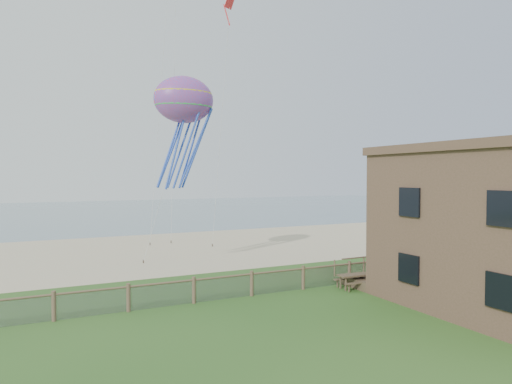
% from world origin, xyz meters
% --- Properties ---
extents(ground, '(160.00, 160.00, 0.00)m').
position_xyz_m(ground, '(0.00, 0.00, 0.00)').
color(ground, '#28531C').
rests_on(ground, ground).
extents(sand_beach, '(72.00, 20.00, 0.02)m').
position_xyz_m(sand_beach, '(0.00, 22.00, 0.00)').
color(sand_beach, '#C7B38F').
rests_on(sand_beach, ground).
extents(ocean, '(160.00, 68.00, 0.02)m').
position_xyz_m(ocean, '(0.00, 66.00, 0.00)').
color(ocean, slate).
rests_on(ocean, ground).
extents(chainlink_fence, '(36.20, 0.20, 1.25)m').
position_xyz_m(chainlink_fence, '(0.00, 6.00, 0.55)').
color(chainlink_fence, brown).
rests_on(chainlink_fence, ground).
extents(motel_deck, '(15.00, 2.00, 0.50)m').
position_xyz_m(motel_deck, '(13.00, 5.00, 0.25)').
color(motel_deck, brown).
rests_on(motel_deck, ground).
extents(picnic_table, '(1.84, 1.43, 0.74)m').
position_xyz_m(picnic_table, '(5.54, 5.00, 0.37)').
color(picnic_table, brown).
rests_on(picnic_table, ground).
extents(octopus_kite, '(3.74, 2.67, 7.62)m').
position_xyz_m(octopus_kite, '(-1.01, 13.92, 8.86)').
color(octopus_kite, '#EC253F').
extents(kite_red, '(1.48, 1.66, 1.90)m').
position_xyz_m(kite_red, '(3.79, 17.80, 18.64)').
color(kite_red, red).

